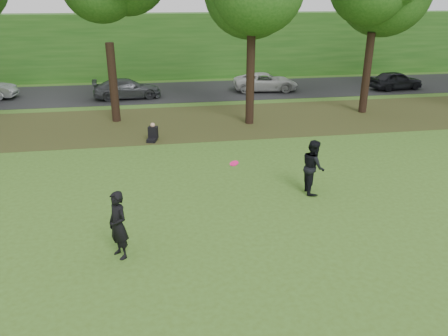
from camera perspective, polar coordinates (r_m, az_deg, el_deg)
name	(u,v)px	position (r m, az deg, el deg)	size (l,w,h in m)	color
ground	(203,259)	(11.62, -2.76, -11.74)	(120.00, 120.00, 0.00)	#3D5D1D
leaf_litter	(173,123)	(23.54, -6.64, 5.87)	(60.00, 7.00, 0.01)	#4C341B
street	(166,92)	(31.31, -7.53, 9.83)	(70.00, 7.00, 0.02)	black
far_hedge	(162,46)	(36.85, -8.16, 15.51)	(70.00, 3.00, 5.00)	#1E4F16
player_left	(118,225)	(11.55, -13.66, -7.27)	(0.67, 0.44, 1.84)	black
player_right	(313,167)	(15.15, 11.57, 0.17)	(0.92, 0.71, 1.89)	black
parked_cars	(158,86)	(29.97, -8.57, 10.50)	(36.02, 3.43, 1.33)	black
frisbee	(234,163)	(13.02, 1.33, 0.61)	(0.36, 0.37, 0.14)	#FF1570
seated_person	(153,134)	(20.75, -9.29, 4.41)	(0.59, 0.81, 0.83)	black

